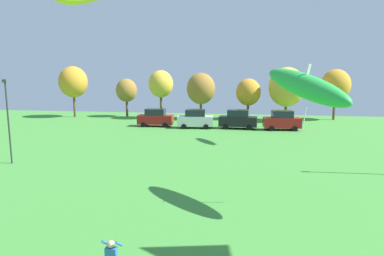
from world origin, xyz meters
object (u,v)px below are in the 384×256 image
(treeline_tree_2, at_px, (161,84))
(parked_car_rightmost_in_row, at_px, (282,120))
(parked_car_leftmost, at_px, (156,118))
(treeline_tree_1, at_px, (126,90))
(treeline_tree_5, at_px, (287,87))
(treeline_tree_0, at_px, (73,82))
(parked_car_second_from_left, at_px, (195,119))
(kite_flying_0, at_px, (306,86))
(parked_car_third_from_left, at_px, (238,119))
(treeline_tree_3, at_px, (201,89))
(light_post_1, at_px, (8,117))
(treeline_tree_4, at_px, (248,92))
(treeline_tree_6, at_px, (336,85))

(treeline_tree_2, bearing_deg, parked_car_rightmost_in_row, -25.60)
(parked_car_leftmost, height_order, treeline_tree_1, treeline_tree_1)
(parked_car_leftmost, xyz_separation_m, treeline_tree_5, (17.25, 7.47, 3.75))
(parked_car_rightmost_in_row, distance_m, treeline_tree_0, 32.28)
(parked_car_second_from_left, distance_m, treeline_tree_2, 11.26)
(kite_flying_0, xyz_separation_m, treeline_tree_5, (2.94, 32.58, -1.34))
(parked_car_third_from_left, xyz_separation_m, parked_car_rightmost_in_row, (5.31, -0.21, 0.00))
(treeline_tree_1, bearing_deg, treeline_tree_3, -5.89)
(parked_car_second_from_left, height_order, light_post_1, light_post_1)
(parked_car_second_from_left, distance_m, treeline_tree_4, 11.69)
(treeline_tree_1, height_order, treeline_tree_2, treeline_tree_2)
(treeline_tree_2, bearing_deg, treeline_tree_0, -179.12)
(treeline_tree_3, bearing_deg, light_post_1, -112.26)
(parked_car_second_from_left, bearing_deg, treeline_tree_2, 123.11)
(parked_car_third_from_left, height_order, light_post_1, light_post_1)
(parked_car_second_from_left, bearing_deg, treeline_tree_4, 49.76)
(kite_flying_0, bearing_deg, treeline_tree_6, 73.86)
(treeline_tree_2, height_order, treeline_tree_6, treeline_tree_6)
(parked_car_third_from_left, xyz_separation_m, light_post_1, (-16.90, -19.27, 2.44))
(treeline_tree_2, bearing_deg, treeline_tree_1, 166.64)
(parked_car_second_from_left, bearing_deg, parked_car_third_from_left, -0.90)
(parked_car_rightmost_in_row, height_order, treeline_tree_5, treeline_tree_5)
(parked_car_second_from_left, distance_m, treeline_tree_6, 22.36)
(treeline_tree_3, bearing_deg, parked_car_second_from_left, -87.48)
(light_post_1, xyz_separation_m, treeline_tree_3, (11.22, 27.41, 0.95))
(treeline_tree_4, bearing_deg, kite_flying_0, -85.93)
(treeline_tree_4, bearing_deg, treeline_tree_0, -177.63)
(treeline_tree_6, bearing_deg, treeline_tree_3, -173.30)
(treeline_tree_4, distance_m, treeline_tree_6, 12.74)
(treeline_tree_3, height_order, treeline_tree_6, treeline_tree_6)
(treeline_tree_3, height_order, treeline_tree_5, treeline_tree_5)
(kite_flying_0, xyz_separation_m, parked_car_third_from_left, (-3.68, 24.82, -5.07))
(treeline_tree_0, bearing_deg, parked_car_second_from_left, -21.68)
(kite_flying_0, bearing_deg, treeline_tree_2, 115.20)
(parked_car_second_from_left, height_order, parked_car_rightmost_in_row, parked_car_rightmost_in_row)
(parked_car_leftmost, relative_size, treeline_tree_5, 0.60)
(parked_car_leftmost, xyz_separation_m, treeline_tree_4, (11.91, 8.58, 2.90))
(treeline_tree_3, relative_size, treeline_tree_5, 0.90)
(parked_car_leftmost, distance_m, treeline_tree_4, 14.96)
(treeline_tree_3, bearing_deg, treeline_tree_0, -178.90)
(parked_car_third_from_left, relative_size, treeline_tree_0, 0.60)
(treeline_tree_1, bearing_deg, treeline_tree_2, -13.36)
(kite_flying_0, distance_m, treeline_tree_2, 36.25)
(parked_car_rightmost_in_row, relative_size, treeline_tree_1, 0.76)
(treeline_tree_4, bearing_deg, treeline_tree_5, -11.72)
(parked_car_second_from_left, height_order, treeline_tree_5, treeline_tree_5)
(parked_car_second_from_left, xyz_separation_m, treeline_tree_5, (11.94, 8.10, 3.73))
(light_post_1, height_order, treeline_tree_2, treeline_tree_2)
(treeline_tree_3, bearing_deg, parked_car_leftmost, -122.19)
(light_post_1, bearing_deg, treeline_tree_5, 48.97)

